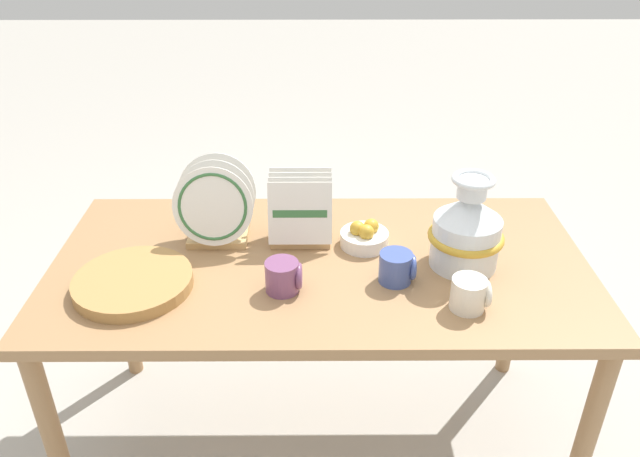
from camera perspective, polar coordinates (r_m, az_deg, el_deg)
name	(u,v)px	position (r m, az deg, el deg)	size (l,w,h in m)	color
ground_plane	(320,436)	(2.36, 0.00, -18.44)	(14.00, 14.00, 0.00)	#B2ADA3
display_table	(320,283)	(1.91, 0.00, -4.97)	(1.59, 0.80, 0.75)	#9E754C
ceramic_vase	(467,229)	(1.83, 13.27, -0.08)	(0.22, 0.22, 0.29)	silver
dish_rack_round_plates	(215,210)	(1.92, -9.54, 1.72)	(0.24, 0.17, 0.26)	tan
dish_rack_square_plates	(300,216)	(1.92, -1.80, 1.19)	(0.19, 0.16, 0.21)	tan
wicker_charger_stack	(133,282)	(1.81, -16.72, -4.74)	(0.33, 0.33, 0.04)	#AD7F47
mug_cobalt_glaze	(397,267)	(1.76, 7.08, -3.55)	(0.10, 0.09, 0.09)	#42569E
mug_plum_glaze	(284,276)	(1.71, -3.33, -4.40)	(0.10, 0.09, 0.09)	#7A4770
mug_cream_glaze	(470,294)	(1.69, 13.56, -5.84)	(0.10, 0.09, 0.09)	silver
fruit_bowl	(364,236)	(1.92, 4.09, -0.72)	(0.15, 0.15, 0.08)	white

